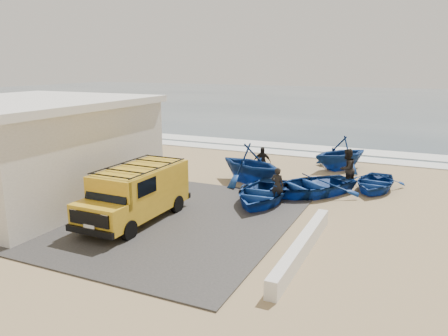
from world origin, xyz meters
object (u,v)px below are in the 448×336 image
(boat_near_right, at_px, (310,185))
(boat_far_left, at_px, (341,153))
(boat_mid_left, at_px, (251,164))
(van, at_px, (137,192))
(building, at_px, (28,149))
(fisherman_middle, at_px, (347,169))
(parapet, at_px, (302,247))
(boat_near_left, at_px, (262,193))
(boat_mid_right, at_px, (375,183))
(fisherman_front, at_px, (277,185))
(fisherman_back, at_px, (262,162))

(boat_near_right, bearing_deg, boat_far_left, 125.40)
(boat_mid_left, bearing_deg, van, -173.41)
(building, relative_size, fisherman_middle, 4.94)
(parapet, relative_size, boat_near_right, 1.37)
(van, distance_m, fisherman_middle, 10.03)
(boat_near_left, distance_m, fisherman_middle, 4.75)
(fisherman_middle, bearing_deg, boat_far_left, -140.31)
(boat_mid_left, distance_m, boat_far_left, 5.90)
(boat_mid_right, bearing_deg, building, -147.87)
(boat_near_right, xyz_separation_m, boat_far_left, (0.32, 5.54, 0.48))
(parapet, distance_m, fisherman_front, 5.29)
(boat_near_left, distance_m, boat_far_left, 7.76)
(building, xyz_separation_m, boat_far_left, (11.49, 10.95, -1.23))
(building, distance_m, fisherman_front, 10.92)
(boat_near_left, height_order, fisherman_middle, fisherman_middle)
(boat_far_left, relative_size, fisherman_back, 2.24)
(van, relative_size, fisherman_middle, 2.57)
(fisherman_front, xyz_separation_m, fisherman_back, (-2.08, 3.84, 0.03))
(building, distance_m, parapet, 12.68)
(building, xyz_separation_m, fisherman_front, (10.17, 3.72, -1.40))
(parapet, relative_size, boat_mid_left, 1.61)
(building, bearing_deg, fisherman_back, 43.09)
(boat_near_left, relative_size, boat_near_right, 0.94)
(building, relative_size, boat_near_left, 2.29)
(boat_mid_right, distance_m, fisherman_middle, 1.42)
(boat_near_right, relative_size, boat_mid_left, 1.17)
(boat_mid_left, xyz_separation_m, boat_far_left, (3.50, 4.75, -0.05))
(parapet, bearing_deg, fisherman_front, 116.27)
(fisherman_middle, bearing_deg, building, -34.55)
(van, relative_size, fisherman_back, 3.09)
(parapet, relative_size, fisherman_back, 3.79)
(van, relative_size, boat_near_left, 1.19)
(parapet, distance_m, boat_mid_right, 8.52)
(van, xyz_separation_m, boat_mid_left, (1.93, 6.74, -0.14))
(fisherman_middle, relative_size, fisherman_back, 1.20)
(fisherman_back, bearing_deg, fisherman_middle, -19.79)
(boat_mid_right, distance_m, fisherman_back, 5.65)
(van, xyz_separation_m, boat_mid_right, (7.65, 7.97, -0.77))
(boat_near_left, xyz_separation_m, boat_far_left, (1.92, 7.50, 0.51))
(boat_far_left, bearing_deg, building, -99.78)
(boat_far_left, relative_size, fisherman_front, 2.33)
(boat_near_left, bearing_deg, boat_mid_right, 40.56)
(building, height_order, boat_mid_right, building)
(boat_mid_left, height_order, boat_mid_right, boat_mid_left)
(parapet, distance_m, fisherman_middle, 8.23)
(boat_far_left, bearing_deg, van, -78.68)
(van, xyz_separation_m, fisherman_back, (2.02, 8.11, -0.33))
(building, xyz_separation_m, boat_near_left, (9.57, 3.45, -1.74))
(boat_mid_right, height_order, boat_far_left, boat_far_left)
(boat_near_right, height_order, fisherman_front, fisherman_front)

